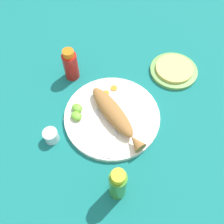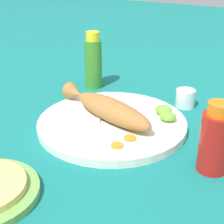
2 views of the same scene
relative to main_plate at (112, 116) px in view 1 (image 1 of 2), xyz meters
name	(u,v)px [view 1 (image 1 of 2)]	position (x,y,z in m)	size (l,w,h in m)	color
ground_plane	(112,117)	(0.00, 0.00, -0.01)	(4.00, 4.00, 0.00)	#146B66
main_plate	(112,116)	(0.00, 0.00, 0.00)	(0.34, 0.34, 0.02)	white
fried_fish	(115,115)	(-0.02, 0.01, 0.03)	(0.29, 0.14, 0.05)	#996633
fork_near	(115,137)	(-0.06, 0.06, 0.01)	(0.09, 0.17, 0.00)	silver
fork_far	(101,135)	(-0.02, 0.09, 0.01)	(0.15, 0.13, 0.00)	silver
carrot_slice_near	(114,88)	(0.07, -0.10, 0.01)	(0.03, 0.03, 0.00)	orange
carrot_slice_mid	(106,93)	(0.08, -0.06, 0.01)	(0.03, 0.03, 0.00)	orange
lime_wedge_main	(77,108)	(0.11, 0.06, 0.02)	(0.04, 0.03, 0.02)	#6BB233
lime_wedge_side	(76,116)	(0.09, 0.09, 0.02)	(0.04, 0.03, 0.02)	#6BB233
hot_sauce_bottle_red	(71,65)	(0.25, -0.05, 0.05)	(0.06, 0.06, 0.14)	#B21914
hot_sauce_bottle_green	(118,184)	(-0.18, 0.20, 0.07)	(0.05, 0.05, 0.17)	#3D8428
salt_cup	(51,136)	(0.11, 0.20, 0.01)	(0.05, 0.05, 0.05)	silver
tortilla_plate	(174,71)	(-0.06, -0.33, 0.00)	(0.19, 0.19, 0.01)	#6B9E4C
tortilla_stack	(174,69)	(-0.06, -0.33, 0.01)	(0.15, 0.15, 0.01)	#E0C666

